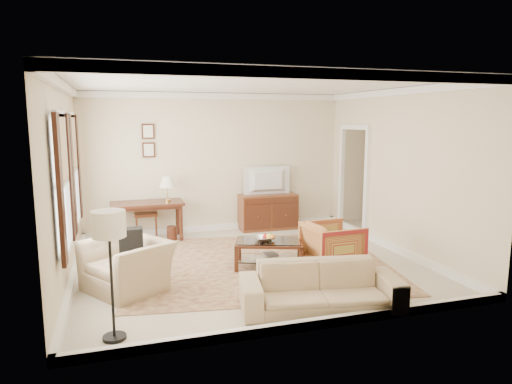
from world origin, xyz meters
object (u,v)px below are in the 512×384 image
club_armchair (127,257)px  tv (268,172)px  coffee_table (269,247)px  sideboard (268,212)px  writing_desk (147,208)px  striped_armchair (333,244)px  sofa (321,279)px

club_armchair → tv: bearing=99.8°
coffee_table → club_armchair: 2.23m
sideboard → tv: tv is taller
club_armchair → writing_desk: bearing=137.1°
tv → coffee_table: bearing=71.5°
coffee_table → striped_armchair: 1.01m
sideboard → coffee_table: bearing=-108.4°
coffee_table → sofa: 1.75m
writing_desk → striped_armchair: size_ratio=1.68×
sideboard → striped_armchair: striped_armchair is taller
striped_armchair → club_armchair: bearing=86.0°
tv → striped_armchair: size_ratio=1.18×
writing_desk → tv: bearing=3.5°
coffee_table → striped_armchair: (0.94, -0.38, 0.07)m
sideboard → sofa: 4.28m
tv → coffee_table: (-0.82, -2.45, -0.91)m
sideboard → tv: bearing=-90.0°
coffee_table → sofa: size_ratio=0.61×
writing_desk → sideboard: sideboard is taller
writing_desk → sideboard: (2.56, 0.18, -0.27)m
tv → striped_armchair: 2.95m
writing_desk → sofa: 4.44m
tv → sofa: (-0.73, -4.19, -0.86)m
sideboard → tv: 0.87m
sideboard → sofa: bearing=-99.9°
striped_armchair → sideboard: bearing=-1.0°
sofa → tv: bearing=90.4°
tv → coffee_table: size_ratio=0.81×
striped_armchair → club_armchair: (-3.14, 0.04, 0.06)m
club_armchair → sofa: 2.69m
striped_armchair → coffee_table: bearing=64.8°
sideboard → striped_armchair: (0.12, -2.85, 0.03)m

